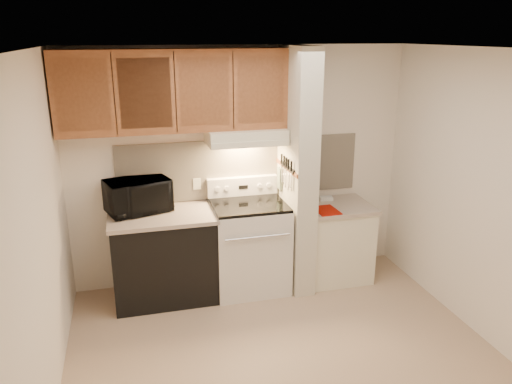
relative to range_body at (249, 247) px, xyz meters
name	(u,v)px	position (x,y,z in m)	size (l,w,h in m)	color
floor	(281,349)	(0.00, -1.16, -0.46)	(3.60, 3.60, 0.00)	tan
ceiling	(287,49)	(0.00, -1.16, 2.04)	(3.60, 3.60, 0.00)	white
wall_back	(241,167)	(0.00, 0.34, 0.79)	(3.60, 0.02, 2.50)	white
wall_left	(39,236)	(-1.80, -1.16, 0.79)	(0.02, 3.00, 2.50)	white
wall_right	(480,196)	(1.80, -1.16, 0.79)	(0.02, 3.00, 2.50)	white
backsplash	(241,168)	(0.00, 0.33, 0.78)	(2.60, 0.02, 0.63)	beige
range_body	(249,247)	(0.00, 0.00, 0.00)	(0.76, 0.65, 0.92)	silver
oven_window	(257,256)	(0.00, -0.32, 0.04)	(0.50, 0.01, 0.30)	black
oven_handle	(258,237)	(0.00, -0.35, 0.26)	(0.02, 0.02, 0.65)	silver
cooktop	(249,205)	(0.00, 0.00, 0.48)	(0.74, 0.64, 0.03)	black
range_backguard	(242,186)	(0.00, 0.28, 0.59)	(0.76, 0.08, 0.20)	silver
range_display	(243,187)	(0.00, 0.24, 0.59)	(0.10, 0.01, 0.04)	black
range_knob_left_outer	(217,189)	(-0.28, 0.24, 0.59)	(0.05, 0.05, 0.02)	silver
range_knob_left_inner	(227,188)	(-0.18, 0.24, 0.59)	(0.05, 0.05, 0.02)	silver
range_knob_right_inner	(260,186)	(0.18, 0.24, 0.59)	(0.05, 0.05, 0.02)	silver
range_knob_right_outer	(269,185)	(0.28, 0.24, 0.59)	(0.05, 0.05, 0.02)	silver
dishwasher_front	(164,258)	(-0.88, 0.01, -0.03)	(1.00, 0.63, 0.87)	black
left_countertop	(162,216)	(-0.88, 0.01, 0.43)	(1.04, 0.67, 0.04)	#B3A18F
spoon_rest	(164,207)	(-0.84, 0.21, 0.46)	(0.21, 0.07, 0.01)	black
teal_jar	(124,205)	(-1.23, 0.23, 0.50)	(0.09, 0.09, 0.11)	#206E60
outlet	(197,184)	(-0.48, 0.32, 0.64)	(0.08, 0.01, 0.12)	#EFEBCC
microwave	(138,196)	(-1.10, 0.15, 0.61)	(0.60, 0.40, 0.33)	black
partition_pillar	(297,172)	(0.51, -0.01, 0.79)	(0.22, 0.70, 2.50)	beige
pillar_trim	(286,168)	(0.39, -0.01, 0.84)	(0.01, 0.70, 0.04)	#995832
knife_strip	(287,167)	(0.39, -0.06, 0.86)	(0.02, 0.42, 0.04)	black
knife_blade_a	(291,181)	(0.38, -0.21, 0.76)	(0.01, 0.04, 0.16)	silver
knife_handle_a	(291,166)	(0.38, -0.21, 0.91)	(0.02, 0.02, 0.10)	black
knife_blade_b	(289,180)	(0.38, -0.15, 0.75)	(0.01, 0.04, 0.18)	silver
knife_handle_b	(288,164)	(0.38, -0.12, 0.91)	(0.02, 0.02, 0.10)	black
knife_blade_c	(286,178)	(0.38, -0.05, 0.74)	(0.01, 0.04, 0.20)	silver
knife_handle_c	(286,162)	(0.38, -0.06, 0.91)	(0.02, 0.02, 0.10)	black
knife_blade_d	(284,175)	(0.38, 0.03, 0.76)	(0.01, 0.04, 0.16)	silver
knife_handle_d	(284,161)	(0.38, 0.02, 0.91)	(0.02, 0.02, 0.10)	black
knife_blade_e	(282,174)	(0.38, 0.10, 0.75)	(0.01, 0.04, 0.18)	silver
knife_handle_e	(282,159)	(0.38, 0.10, 0.91)	(0.02, 0.02, 0.10)	black
oven_mitt	(280,178)	(0.38, 0.17, 0.68)	(0.03, 0.09, 0.23)	gray
right_cab_base	(335,243)	(0.97, -0.01, -0.06)	(0.70, 0.60, 0.81)	#EFEBCC
right_countertop	(337,207)	(0.97, -0.01, 0.37)	(0.74, 0.64, 0.04)	#B3A18F
red_folder	(326,210)	(0.79, -0.16, 0.40)	(0.22, 0.31, 0.01)	#990F02
white_box	(326,198)	(0.92, 0.17, 0.41)	(0.14, 0.09, 0.04)	white
range_hood	(246,136)	(0.00, 0.12, 1.17)	(0.78, 0.44, 0.15)	#EFEBCC
hood_lip	(251,144)	(0.00, -0.08, 1.12)	(0.78, 0.04, 0.06)	#EFEBCC
upper_cabinets	(174,91)	(-0.69, 0.17, 1.62)	(2.18, 0.33, 0.77)	#995832
cab_door_a	(82,95)	(-1.51, 0.01, 1.62)	(0.46, 0.01, 0.63)	#995832
cab_gap_a	(114,94)	(-1.23, 0.01, 1.62)	(0.01, 0.01, 0.73)	black
cab_door_b	(145,93)	(-0.96, 0.01, 1.62)	(0.46, 0.01, 0.63)	#995832
cab_gap_b	(175,93)	(-0.69, 0.01, 1.62)	(0.01, 0.01, 0.73)	black
cab_door_c	(205,92)	(-0.42, 0.01, 1.62)	(0.46, 0.01, 0.63)	#995832
cab_gap_c	(233,91)	(-0.14, 0.01, 1.62)	(0.01, 0.01, 0.73)	black
cab_door_d	(261,90)	(0.13, 0.01, 1.62)	(0.46, 0.01, 0.63)	#995832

